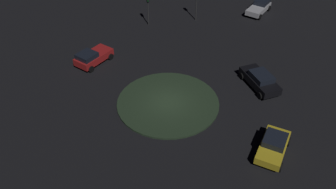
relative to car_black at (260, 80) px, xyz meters
name	(u,v)px	position (x,y,z in m)	size (l,w,h in m)	color
ground_plane	(168,103)	(-6.00, 6.44, -0.78)	(116.81, 116.81, 0.00)	black
roundabout_island	(168,103)	(-6.00, 6.44, -0.70)	(8.96, 8.96, 0.16)	#263823
car_black	(260,80)	(0.00, 0.00, 0.00)	(4.34, 4.51, 1.51)	black
car_yellow	(273,146)	(-7.63, -3.12, -0.04)	(3.87, 2.05, 1.42)	gold
car_red	(93,57)	(-3.76, 16.09, 0.00)	(4.12, 2.57, 1.51)	red
car_silver	(259,7)	(15.35, 4.32, -0.02)	(4.34, 2.44, 1.45)	silver
traffic_light_northeast	(148,4)	(6.11, 15.19, 1.93)	(0.39, 0.37, 3.79)	#2D2D2D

